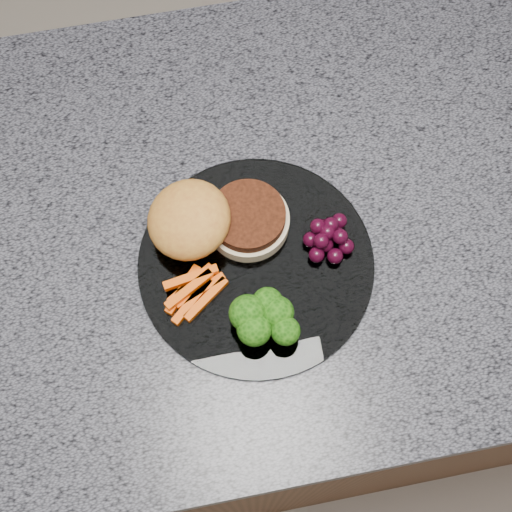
# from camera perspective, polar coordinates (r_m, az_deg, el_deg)

# --- Properties ---
(island_cabinet) EXTENTS (1.20, 0.60, 0.86)m
(island_cabinet) POSITION_cam_1_polar(r_m,az_deg,el_deg) (1.26, 2.40, -5.12)
(island_cabinet) COLOR #53311C
(island_cabinet) RESTS_ON ground
(countertop) EXTENTS (1.20, 0.60, 0.04)m
(countertop) POSITION_cam_1_polar(r_m,az_deg,el_deg) (0.84, 3.60, 3.61)
(countertop) COLOR #53545E
(countertop) RESTS_ON island_cabinet
(plate) EXTENTS (0.26, 0.26, 0.01)m
(plate) POSITION_cam_1_polar(r_m,az_deg,el_deg) (0.78, 0.00, -0.62)
(plate) COLOR white
(plate) RESTS_ON countertop
(burger) EXTENTS (0.17, 0.11, 0.05)m
(burger) POSITION_cam_1_polar(r_m,az_deg,el_deg) (0.78, -3.68, 2.80)
(burger) COLOR #CDB890
(burger) RESTS_ON plate
(carrot_sticks) EXTENTS (0.07, 0.06, 0.02)m
(carrot_sticks) POSITION_cam_1_polar(r_m,az_deg,el_deg) (0.77, -5.05, -2.76)
(carrot_sticks) COLOR #EA4F03
(carrot_sticks) RESTS_ON plate
(broccoli) EXTENTS (0.07, 0.07, 0.05)m
(broccoli) POSITION_cam_1_polar(r_m,az_deg,el_deg) (0.73, 0.58, -4.94)
(broccoli) COLOR olive
(broccoli) RESTS_ON plate
(grape_bunch) EXTENTS (0.05, 0.06, 0.03)m
(grape_bunch) POSITION_cam_1_polar(r_m,az_deg,el_deg) (0.78, 5.83, 1.50)
(grape_bunch) COLOR black
(grape_bunch) RESTS_ON plate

